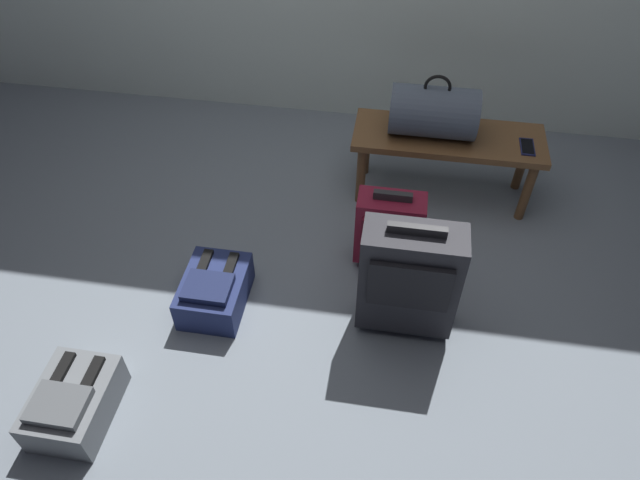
# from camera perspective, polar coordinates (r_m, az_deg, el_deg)

# --- Properties ---
(ground_plane) EXTENTS (6.60, 6.60, 0.00)m
(ground_plane) POSITION_cam_1_polar(r_m,az_deg,el_deg) (2.82, -1.82, -4.79)
(ground_plane) COLOR slate
(bench) EXTENTS (1.00, 0.36, 0.40)m
(bench) POSITION_cam_1_polar(r_m,az_deg,el_deg) (3.18, 12.50, 9.20)
(bench) COLOR brown
(bench) RESTS_ON ground
(duffel_bag_slate) EXTENTS (0.44, 0.26, 0.34)m
(duffel_bag_slate) POSITION_cam_1_polar(r_m,az_deg,el_deg) (3.06, 11.18, 12.36)
(duffel_bag_slate) COLOR #475160
(duffel_bag_slate) RESTS_ON bench
(cell_phone) EXTENTS (0.07, 0.14, 0.01)m
(cell_phone) POSITION_cam_1_polar(r_m,az_deg,el_deg) (3.16, 19.83, 8.67)
(cell_phone) COLOR #191E4C
(cell_phone) RESTS_ON bench
(suitcase_upright_charcoal) EXTENTS (0.42, 0.21, 0.62)m
(suitcase_upright_charcoal) POSITION_cam_1_polar(r_m,az_deg,el_deg) (2.47, 8.80, -3.77)
(suitcase_upright_charcoal) COLOR black
(suitcase_upright_charcoal) RESTS_ON ground
(suitcase_small_burgundy) EXTENTS (0.32, 0.19, 0.46)m
(suitcase_small_burgundy) POSITION_cam_1_polar(r_m,az_deg,el_deg) (2.78, 6.85, 1.17)
(suitcase_small_burgundy) COLOR maroon
(suitcase_small_burgundy) RESTS_ON ground
(backpack_navy) EXTENTS (0.28, 0.38, 0.21)m
(backpack_navy) POSITION_cam_1_polar(r_m,az_deg,el_deg) (2.74, -10.40, -4.91)
(backpack_navy) COLOR navy
(backpack_navy) RESTS_ON ground
(backpack_grey) EXTENTS (0.28, 0.38, 0.21)m
(backpack_grey) POSITION_cam_1_polar(r_m,az_deg,el_deg) (2.56, -23.20, -14.56)
(backpack_grey) COLOR slate
(backpack_grey) RESTS_ON ground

